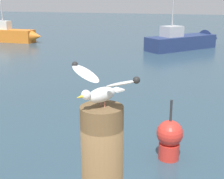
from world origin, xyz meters
TOP-DOWN VIEW (x-y plane):
  - mooring_post at (-0.15, -0.29)m, footprint 0.30×0.30m
  - seagull at (-0.15, -0.30)m, footprint 0.60×0.42m
  - boat_navy at (-0.55, 19.36)m, footprint 5.01×5.38m
  - boat_orange at (-13.25, 18.82)m, footprint 4.55×1.18m
  - channel_buoy at (-0.06, 4.04)m, footprint 0.56×0.56m

SIDE VIEW (x-z plane):
  - channel_buoy at x=-0.06m, z-range -0.19..1.14m
  - boat_navy at x=-0.55m, z-range -1.35..2.37m
  - boat_orange at x=-13.25m, z-range -1.35..2.44m
  - mooring_post at x=-0.15m, z-range 1.53..2.65m
  - seagull at x=-0.15m, z-range 2.65..2.92m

